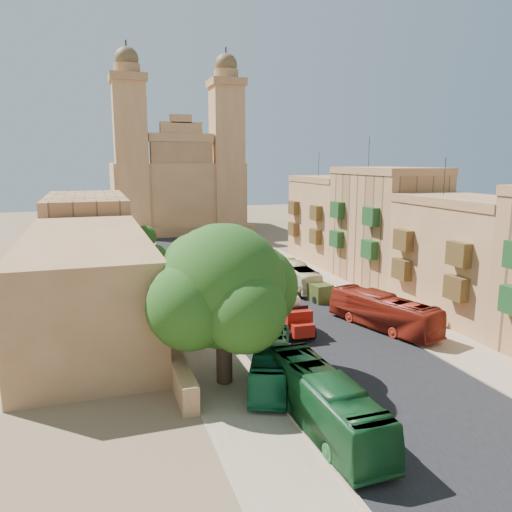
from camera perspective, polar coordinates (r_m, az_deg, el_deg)
ground at (r=34.77m, az=14.02°, el=-14.32°), size 260.00×260.00×0.00m
road_surface at (r=60.75m, az=-1.19°, el=-3.02°), size 14.00×140.00×0.01m
sidewalk_east at (r=64.11m, az=6.96°, el=-2.36°), size 5.00×140.00×0.01m
sidewalk_west at (r=58.76m, az=-10.09°, el=-3.68°), size 5.00×140.00×0.01m
kerb_east at (r=63.09m, az=4.91°, el=-2.48°), size 0.25×140.00×0.12m
kerb_west at (r=59.13m, az=-7.69°, el=-3.46°), size 0.25×140.00×0.12m
townhouse_b at (r=50.82m, az=22.99°, el=-0.14°), size 9.00×14.00×14.90m
townhouse_c at (r=61.68m, az=14.54°, el=3.37°), size 9.00×14.00×17.40m
townhouse_d at (r=73.83m, az=8.64°, el=4.20°), size 9.00×14.00×15.90m
west_wall at (r=48.60m, az=-11.92°, el=-5.75°), size 1.00×40.00×1.80m
west_building_low at (r=45.58m, az=-18.68°, el=-2.91°), size 10.00×28.00×8.40m
west_building_mid at (r=71.03m, az=-18.69°, el=2.54°), size 10.00×22.00×10.00m
church at (r=106.52m, az=-9.01°, el=8.03°), size 28.00×22.50×36.30m
ficus_tree at (r=32.47m, az=-3.59°, el=-3.92°), size 10.72×9.86×10.72m
street_tree_a at (r=40.66m, az=-7.24°, el=-5.33°), size 3.23×3.23×4.96m
street_tree_b at (r=52.25m, az=-9.78°, el=-2.30°), size 2.76×2.76×4.25m
street_tree_c at (r=63.89m, az=-11.40°, el=0.05°), size 2.76×2.76×4.25m
street_tree_d at (r=75.56m, az=-12.54°, el=2.14°), size 3.35×3.35×5.15m
red_truck at (r=43.51m, az=4.03°, el=-6.54°), size 2.71×6.34×3.65m
olive_pickup at (r=53.82m, az=6.67°, el=-3.93°), size 2.62×4.78×1.87m
bus_green_south at (r=28.84m, az=7.72°, el=-16.08°), size 2.79×11.44×3.18m
bus_green_north at (r=34.12m, az=1.73°, el=-12.03°), size 5.83×9.71×2.67m
bus_red_east at (r=45.40m, az=14.36°, el=-6.20°), size 5.57×11.34×3.08m
bus_cream_east at (r=57.93m, az=4.77°, el=-2.30°), size 3.24×10.44×2.86m
car_blue_a at (r=46.60m, az=0.66°, el=-6.55°), size 1.82×3.93×1.31m
car_white_a at (r=56.83m, az=-1.58°, el=-3.44°), size 2.10×3.53×1.10m
car_cream at (r=54.89m, az=3.05°, el=-3.96°), size 3.06×4.43×1.13m
car_dkblue at (r=74.89m, az=-7.89°, el=0.10°), size 3.15×5.27×1.43m
car_white_b at (r=66.34m, az=-2.13°, el=-1.21°), size 2.47×4.42×1.42m
car_blue_b at (r=86.95m, az=-6.91°, el=1.59°), size 2.18×4.24×1.33m
pedestrian_a at (r=47.31m, az=19.62°, el=-6.53°), size 0.73×0.50×1.94m
pedestrian_c at (r=51.39m, az=11.50°, el=-4.88°), size 0.72×1.07×1.69m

